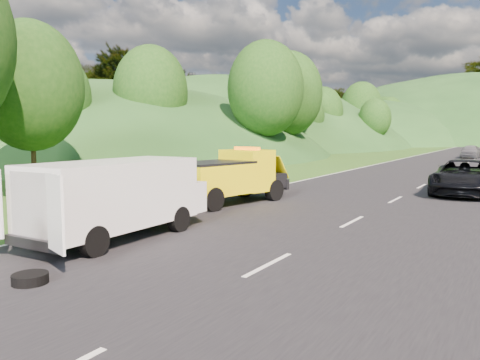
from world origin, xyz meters
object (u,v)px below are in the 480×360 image
Objects in this scene: white_van at (118,195)px; child at (182,226)px; suitcase at (128,207)px; spare_tire at (30,284)px; passing_suv at (463,195)px; tow_truck at (231,176)px; woman at (168,220)px.

white_van is 6.12× the size of child.
suitcase reaches higher than child.
spare_tire is (1.44, -3.81, -1.27)m from white_van.
white_van reaches higher than passing_suv.
child is at bearing -7.62° from suitcase.
suitcase is at bearing -164.90° from child.
woman is at bearing -77.32° from tow_truck.
woman is at bearing 107.56° from spare_tire.
white_van is 2.72m from child.
woman is at bearing -125.53° from passing_suv.
child is 14.78m from passing_suv.
white_van reaches higher than woman.
tow_truck is 8.19× the size of spare_tire.
woman is 0.31× the size of passing_suv.
white_van is 8.94× the size of spare_tire.
spare_tire is (1.06, -6.18, 0.00)m from child.
passing_suv is at bearing 56.39° from tow_truck.
woman is 14.82m from passing_suv.
child is 0.17× the size of passing_suv.
passing_suv is at bearing 52.72° from suitcase.
spare_tire is 20.13m from passing_suv.
white_van is 3.78m from suitcase.
woman reaches higher than spare_tire.
tow_truck is at bearing 101.70° from spare_tire.
suitcase is (-1.59, -4.46, -0.85)m from tow_truck.
suitcase is at bearing 91.18° from woman.
child is at bearing -120.74° from passing_suv.
spare_tire is at bearing -168.34° from woman.
tow_truck is 5.60× the size of child.
white_van reaches higher than suitcase.
white_van is at bearing 110.75° from spare_tire.
spare_tire is (3.87, -6.56, -0.31)m from suitcase.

